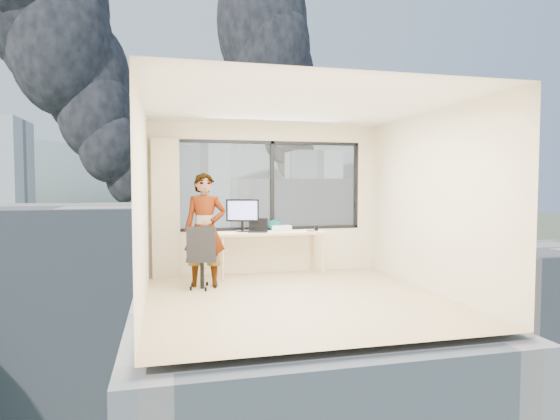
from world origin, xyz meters
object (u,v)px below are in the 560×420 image
object	(u,v)px
game_console	(281,228)
handbag	(274,225)
desk	(271,254)
chair	(202,256)
person	(205,230)
monitor	(243,215)
laptop	(258,226)

from	to	relation	value
game_console	handbag	world-z (taller)	handbag
desk	chair	distance (m)	1.42
chair	game_console	size ratio (longest dim) A/B	2.88
handbag	person	bearing A→B (deg)	-134.77
chair	monitor	bearing A→B (deg)	57.37
laptop	person	bearing A→B (deg)	-133.71
desk	person	xyz separation A→B (m)	(-1.15, -0.56, 0.48)
desk	monitor	world-z (taller)	monitor
monitor	handbag	xyz separation A→B (m)	(0.57, 0.10, -0.19)
chair	monitor	world-z (taller)	monitor
desk	game_console	bearing A→B (deg)	45.08
chair	laptop	bearing A→B (deg)	43.63
desk	game_console	distance (m)	0.54
game_console	laptop	size ratio (longest dim) A/B	0.98
monitor	laptop	bearing A→B (deg)	-21.49
chair	game_console	world-z (taller)	chair
chair	person	world-z (taller)	person
handbag	monitor	bearing A→B (deg)	-157.28
desk	monitor	size ratio (longest dim) A/B	3.24
desk	laptop	distance (m)	0.53
handbag	chair	bearing A→B (deg)	-130.80
desk	monitor	distance (m)	0.81
desk	person	size ratio (longest dim) A/B	1.05
monitor	person	bearing A→B (deg)	-118.50
desk	monitor	bearing A→B (deg)	162.80
handbag	desk	bearing A→B (deg)	-103.10
handbag	laptop	bearing A→B (deg)	-128.69
laptop	handbag	xyz separation A→B (m)	(0.35, 0.27, -0.01)
desk	person	distance (m)	1.37
chair	person	size ratio (longest dim) A/B	0.56
desk	chair	bearing A→B (deg)	-148.68
person	game_console	bearing A→B (deg)	37.70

